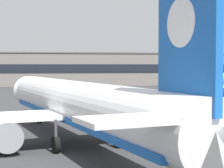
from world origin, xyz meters
The scene contains 4 objects.
taxiway_centreline centered at (0.00, 30.00, 0.00)m, with size 0.30×180.00×0.01m, color yellow.
airliner_foreground centered at (-3.81, 14.80, 3.37)m, with size 32.21×40.96×11.65m.
safety_cone_by_nose_gear centered at (-2.17, 31.69, 0.26)m, with size 0.44×0.44×0.55m.
terminal_building centered at (6.32, 118.97, 5.51)m, with size 138.36×12.40×11.00m.
Camera 1 is at (-6.80, -19.00, 6.71)m, focal length 65.69 mm.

